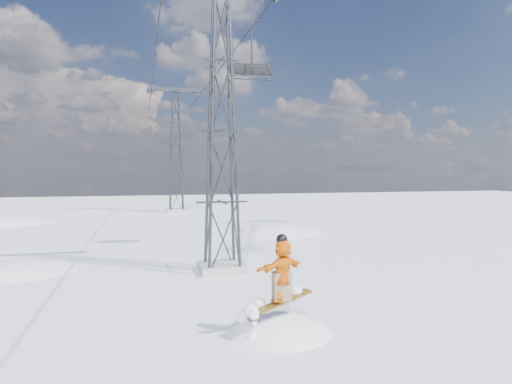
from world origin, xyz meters
TOP-DOWN VIEW (x-y plane):
  - ground at (0.00, 0.00)m, footprint 120.00×120.00m
  - snow_terrain at (-4.77, 21.24)m, footprint 39.00×37.00m
  - lift_tower_near at (0.80, 8.00)m, footprint 5.20×1.80m
  - lift_tower_far at (0.80, 33.00)m, footprint 5.20×1.80m
  - haul_cables at (0.80, 19.50)m, footprint 4.46×51.00m
  - lift_chair_mid at (3.00, 12.24)m, footprint 2.05×0.59m

SIDE VIEW (x-z plane):
  - snow_terrain at x=-4.77m, z-range -20.59..1.41m
  - ground at x=0.00m, z-range 0.00..0.00m
  - lift_tower_near at x=0.80m, z-range -0.24..11.18m
  - lift_tower_far at x=0.80m, z-range -0.24..11.18m
  - lift_chair_mid at x=3.00m, z-range 7.55..10.09m
  - haul_cables at x=0.80m, z-range 10.82..10.88m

